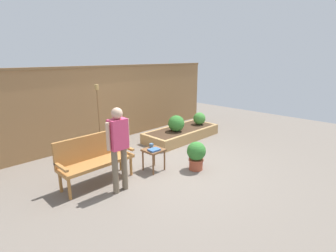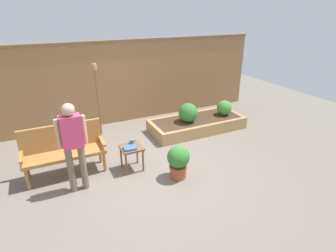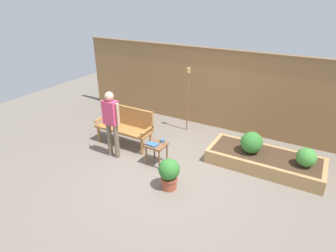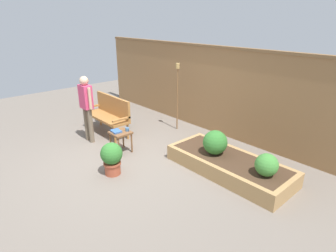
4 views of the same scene
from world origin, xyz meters
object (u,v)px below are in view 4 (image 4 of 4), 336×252
Objects in this scene: garden_bench at (109,112)px; side_table at (121,135)px; potted_boxwood at (112,157)px; person_by_bench at (86,103)px; cup_on_table at (127,129)px; book_on_table at (116,131)px; shrub_near_bench at (215,142)px; shrub_far_corner at (267,165)px; tiki_torch at (177,85)px.

garden_bench reaches higher than side_table.
person_by_bench reaches higher than potted_boxwood.
cup_on_table is 0.07× the size of person_by_bench.
cup_on_table is (0.06, 0.14, 0.12)m from side_table.
book_on_table is at bearing -124.62° from side_table.
book_on_table is 0.49× the size of shrub_near_bench.
shrub_far_corner is 4.10m from person_by_bench.
cup_on_table is 0.30× the size of shrub_far_corner.
person_by_bench is at bearing -168.01° from side_table.
book_on_table is 0.13× the size of tiki_torch.
side_table is 0.19m from cup_on_table.
tiki_torch reaches higher than garden_bench.
person_by_bench reaches higher than shrub_far_corner.
book_on_table is 3.11m from shrub_far_corner.
side_table is at bearing -20.53° from garden_bench.
cup_on_table is 1.86m from tiki_torch.
shrub_far_corner is (2.20, 1.62, 0.14)m from potted_boxwood.
cup_on_table is at bearing 18.11° from person_by_bench.
cup_on_table is at bearing 128.12° from potted_boxwood.
garden_bench is 2.28× the size of potted_boxwood.
potted_boxwood is at bearing -71.33° from tiki_torch.
shrub_far_corner is 0.22× the size of tiki_torch.
tiki_torch is at bearing 98.06° from book_on_table.
shrub_near_bench is (2.94, 0.55, -0.01)m from garden_bench.
shrub_near_bench is at bearing 10.59° from garden_bench.
shrub_near_bench is (1.72, 0.85, 0.02)m from cup_on_table.
book_on_table is 2.05m from tiki_torch.
tiki_torch is (-0.12, 1.93, 0.68)m from book_on_table.
garden_bench is 12.49× the size of cup_on_table.
cup_on_table is 0.99m from potted_boxwood.
tiki_torch reaches higher than cup_on_table.
potted_boxwood is at bearing -143.74° from shrub_far_corner.
shrub_far_corner is at bearing 18.89° from side_table.
shrub_far_corner is 3.24m from tiki_torch.
garden_bench is 1.84m from tiki_torch.
cup_on_table is (1.22, -0.29, -0.03)m from garden_bench.
book_on_table is at bearing -24.58° from garden_bench.
potted_boxwood reaches higher than side_table.
garden_bench is 1.22m from book_on_table.
side_table is 2.10× the size of book_on_table.
shrub_near_bench reaches higher than cup_on_table.
garden_bench reaches higher than book_on_table.
person_by_bench reaches higher than shrub_near_bench.
tiki_torch is 2.26m from person_by_bench.
garden_bench reaches higher than cup_on_table.
potted_boxwood is at bearing -30.30° from garden_bench.
potted_boxwood is (1.83, -1.07, -0.19)m from garden_bench.
book_on_table is (-0.11, -0.21, -0.02)m from cup_on_table.
potted_boxwood is 2.76m from tiki_torch.
cup_on_table is at bearing -82.18° from tiki_torch.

